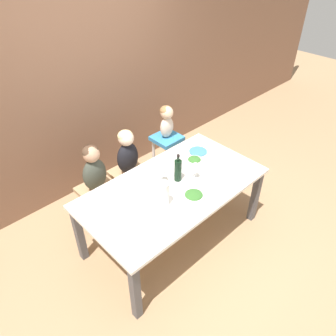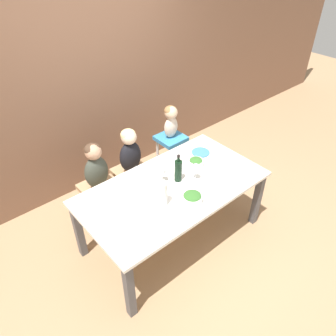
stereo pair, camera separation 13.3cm
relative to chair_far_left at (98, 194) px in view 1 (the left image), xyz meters
The scene contains 19 objects.
ground_plane 0.94m from the chair_far_left, 60.89° to the right, with size 14.00×14.00×0.00m, color #9E7A56.
wall_back 1.25m from the chair_far_left, 58.89° to the left, with size 10.00×0.06×2.70m.
dining_table 0.89m from the chair_far_left, 60.89° to the right, with size 1.83×0.99×0.72m.
chair_far_left is the anchor object (origin of this frame).
chair_far_center 0.44m from the chair_far_left, ahead, with size 0.38×0.37×0.48m.
chair_right_highchair 1.05m from the chair_far_left, ahead, with size 0.32×0.31×0.69m.
person_child_left 0.36m from the chair_far_left, 90.00° to the left, with size 0.27×0.18×0.53m.
person_child_center 0.57m from the chair_far_left, ahead, with size 0.27×0.18×0.53m.
person_baby_right 1.17m from the chair_far_left, ahead, with size 0.19×0.16×0.40m.
wine_bottle 0.99m from the chair_far_left, 53.82° to the right, with size 0.07×0.07×0.30m.
paper_towel_roll 1.00m from the chair_far_left, 78.82° to the right, with size 0.10×0.10×0.25m.
wine_glass_near 1.14m from the chair_far_left, 50.73° to the right, with size 0.08×0.08×0.19m.
wine_glass_far 0.86m from the chair_far_left, 58.38° to the right, with size 0.08×0.08×0.19m.
salad_bowl_large 1.16m from the chair_far_left, 68.12° to the right, with size 0.20×0.20×0.09m.
salad_bowl_small 1.11m from the chair_far_left, 38.40° to the right, with size 0.16×0.16×0.09m.
dinner_plate_front_left 1.10m from the chair_far_left, 100.44° to the right, with size 0.20×0.20×0.01m.
dinner_plate_back_left 0.62m from the chair_far_left, 91.84° to the right, with size 0.20×0.20×0.01m.
dinner_plate_back_right 1.20m from the chair_far_left, 26.72° to the right, with size 0.20×0.20×0.01m.
dinner_plate_front_right 1.38m from the chair_far_left, 45.87° to the right, with size 0.20×0.20×0.01m.
Camera 1 is at (-1.72, -1.72, 2.78)m, focal length 35.00 mm.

